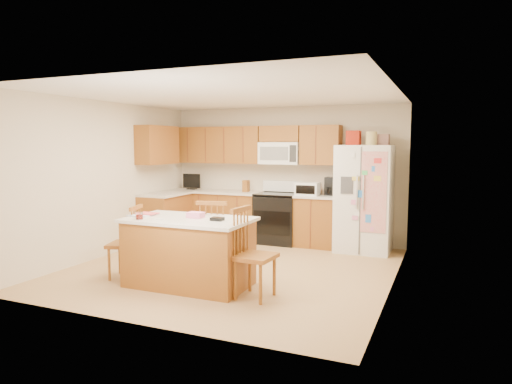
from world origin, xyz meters
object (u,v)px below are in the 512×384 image
at_px(refrigerator, 364,197).
at_px(windsor_chair_right, 253,255).
at_px(stove, 278,217).
at_px(island, 189,251).
at_px(windsor_chair_left, 127,244).
at_px(windsor_chair_back, 215,239).

height_order(refrigerator, windsor_chair_right, refrigerator).
bearing_deg(stove, island, -93.28).
bearing_deg(island, windsor_chair_left, -178.17).
height_order(stove, island, stove).
bearing_deg(refrigerator, island, -121.80).
relative_size(stove, windsor_chair_back, 1.08).
bearing_deg(windsor_chair_back, stove, 87.83).
relative_size(stove, windsor_chair_left, 1.14).
distance_m(refrigerator, windsor_chair_back, 2.82).
bearing_deg(windsor_chair_back, windsor_chair_left, -150.43).
xyz_separation_m(refrigerator, windsor_chair_back, (-1.66, -2.24, -0.42)).
bearing_deg(island, stove, 86.72).
distance_m(stove, island, 2.87).
bearing_deg(island, windsor_chair_right, -6.99).
bearing_deg(windsor_chair_right, windsor_chair_back, 142.04).
distance_m(windsor_chair_left, windsor_chair_right, 1.91).
height_order(island, windsor_chair_left, windsor_chair_left).
bearing_deg(windsor_chair_right, stove, 104.64).
bearing_deg(windsor_chair_right, windsor_chair_left, 177.45).
xyz_separation_m(stove, refrigerator, (1.57, -0.06, 0.45)).
xyz_separation_m(island, windsor_chair_back, (0.08, 0.56, 0.05)).
distance_m(refrigerator, island, 3.33).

